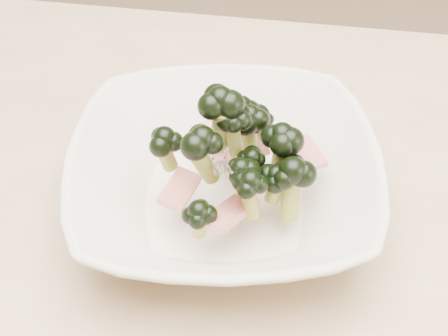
{
  "coord_description": "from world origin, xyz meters",
  "views": [
    {
      "loc": [
        0.05,
        -0.37,
        1.19
      ],
      "look_at": [
        -0.01,
        0.04,
        0.8
      ],
      "focal_mm": 50.0,
      "sensor_mm": 36.0,
      "label": 1
    }
  ],
  "objects": [
    {
      "name": "broccoli_dish",
      "position": [
        -0.01,
        0.04,
        0.79
      ],
      "size": [
        0.33,
        0.33,
        0.14
      ],
      "color": "beige",
      "rests_on": "dining_table"
    },
    {
      "name": "dining_table",
      "position": [
        0.0,
        0.0,
        0.65
      ],
      "size": [
        1.2,
        0.8,
        0.75
      ],
      "color": "tan",
      "rests_on": "ground"
    }
  ]
}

